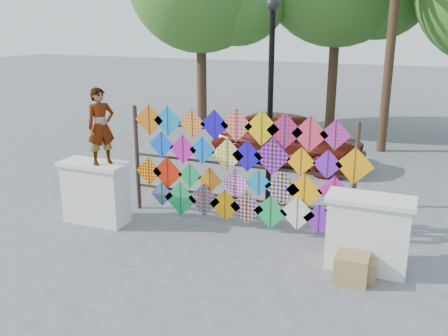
% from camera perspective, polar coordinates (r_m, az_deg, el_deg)
% --- Properties ---
extents(ground, '(80.00, 80.00, 0.00)m').
position_cam_1_polar(ground, '(9.66, -0.29, -8.04)').
color(ground, slate).
rests_on(ground, ground).
extents(parapet_left, '(1.40, 0.65, 1.28)m').
position_cam_1_polar(parapet_left, '(10.51, -14.48, -2.67)').
color(parapet_left, silver).
rests_on(parapet_left, ground).
extents(parapet_right, '(1.40, 0.65, 1.28)m').
position_cam_1_polar(parapet_right, '(8.63, 16.13, -7.15)').
color(parapet_right, silver).
rests_on(parapet_right, ground).
extents(kite_rack, '(4.99, 0.24, 2.40)m').
position_cam_1_polar(kite_rack, '(9.82, 1.94, -0.06)').
color(kite_rack, '#33241C').
rests_on(kite_rack, ground).
extents(vendor_woman, '(0.61, 0.66, 1.51)m').
position_cam_1_polar(vendor_woman, '(10.01, -13.89, 4.63)').
color(vendor_woman, '#99999E').
rests_on(vendor_woman, parapet_left).
extents(sedan, '(4.71, 2.70, 1.51)m').
position_cam_1_polar(sedan, '(14.48, 7.25, 3.45)').
color(sedan, '#5B180F').
rests_on(sedan, ground).
extents(lamppost, '(0.28, 0.28, 4.46)m').
position_cam_1_polar(lamppost, '(10.64, 5.36, 9.34)').
color(lamppost, black).
rests_on(lamppost, ground).
extents(cardboard_box_near, '(0.52, 0.46, 0.46)m').
position_cam_1_polar(cardboard_box_near, '(8.35, 14.40, -11.02)').
color(cardboard_box_near, '#A17E4E').
rests_on(cardboard_box_near, ground).
extents(cardboard_box_far, '(0.43, 0.39, 0.36)m').
position_cam_1_polar(cardboard_box_far, '(8.48, 15.56, -11.06)').
color(cardboard_box_far, '#A17E4E').
rests_on(cardboard_box_far, ground).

